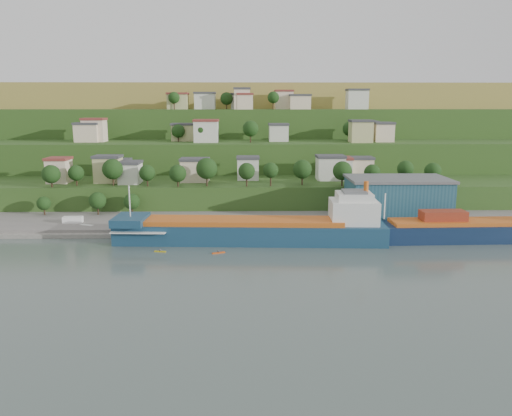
{
  "coord_description": "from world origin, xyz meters",
  "views": [
    {
      "loc": [
        2.11,
        -123.78,
        36.82
      ],
      "look_at": [
        4.71,
        15.0,
        8.21
      ],
      "focal_mm": 35.0,
      "sensor_mm": 36.0,
      "label": 1
    }
  ],
  "objects_px": {
    "cargo_ship_far": "(487,231)",
    "warehouse": "(397,198)",
    "cargo_ship_near": "(259,231)",
    "caravan": "(73,221)",
    "kayak_orange": "(219,252)"
  },
  "relations": [
    {
      "from": "warehouse",
      "to": "kayak_orange",
      "type": "bearing_deg",
      "value": -149.89
    },
    {
      "from": "kayak_orange",
      "to": "cargo_ship_far",
      "type": "bearing_deg",
      "value": -12.43
    },
    {
      "from": "cargo_ship_near",
      "to": "warehouse",
      "type": "relative_size",
      "value": 2.38
    },
    {
      "from": "cargo_ship_far",
      "to": "warehouse",
      "type": "xyz_separation_m",
      "value": [
        -19.64,
        19.65,
        5.81
      ]
    },
    {
      "from": "cargo_ship_far",
      "to": "kayak_orange",
      "type": "relative_size",
      "value": 18.17
    },
    {
      "from": "cargo_ship_far",
      "to": "caravan",
      "type": "xyz_separation_m",
      "value": [
        -119.47,
        14.42,
        -0.08
      ]
    },
    {
      "from": "cargo_ship_near",
      "to": "cargo_ship_far",
      "type": "bearing_deg",
      "value": 3.46
    },
    {
      "from": "caravan",
      "to": "cargo_ship_near",
      "type": "bearing_deg",
      "value": -18.37
    },
    {
      "from": "cargo_ship_near",
      "to": "caravan",
      "type": "distance_m",
      "value": 57.98
    },
    {
      "from": "cargo_ship_near",
      "to": "caravan",
      "type": "relative_size",
      "value": 12.82
    },
    {
      "from": "cargo_ship_far",
      "to": "kayak_orange",
      "type": "distance_m",
      "value": 74.98
    },
    {
      "from": "cargo_ship_near",
      "to": "caravan",
      "type": "height_order",
      "value": "cargo_ship_near"
    },
    {
      "from": "cargo_ship_near",
      "to": "cargo_ship_far",
      "type": "relative_size",
      "value": 1.2
    },
    {
      "from": "caravan",
      "to": "warehouse",
      "type": "bearing_deg",
      "value": -0.14
    },
    {
      "from": "warehouse",
      "to": "kayak_orange",
      "type": "relative_size",
      "value": 9.19
    }
  ]
}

